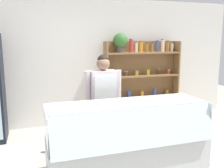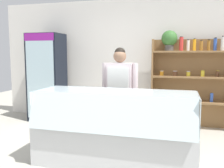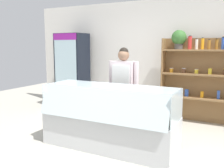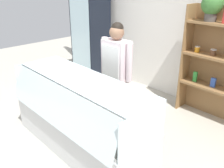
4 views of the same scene
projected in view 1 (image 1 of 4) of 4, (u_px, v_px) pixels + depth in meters
back_wall at (91, 62)px, 5.45m from camera, size 6.80×0.10×2.70m
shelving_unit at (138, 71)px, 5.52m from camera, size 1.72×0.32×1.97m
deli_display_case at (127, 152)px, 3.42m from camera, size 2.15×0.81×1.01m
shop_clerk at (103, 96)px, 4.00m from camera, size 0.60×0.25×1.61m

